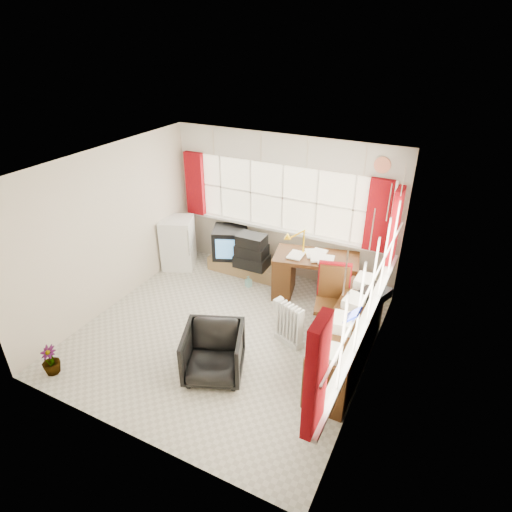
{
  "coord_description": "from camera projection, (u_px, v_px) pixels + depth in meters",
  "views": [
    {
      "loc": [
        2.63,
        -4.25,
        3.98
      ],
      "look_at": [
        0.22,
        0.55,
        1.08
      ],
      "focal_mm": 30.0,
      "sensor_mm": 36.0,
      "label": 1
    }
  ],
  "objects": [
    {
      "name": "mini_fridge",
      "position": [
        178.0,
        243.0,
        7.84
      ],
      "size": [
        0.73,
        0.73,
        0.94
      ],
      "color": "white",
      "rests_on": "ground"
    },
    {
      "name": "window_back",
      "position": [
        281.0,
        226.0,
        7.35
      ],
      "size": [
        3.7,
        0.12,
        3.6
      ],
      "color": "#F6E9C3",
      "rests_on": "room_walls"
    },
    {
      "name": "window_right",
      "position": [
        365.0,
        317.0,
        5.05
      ],
      "size": [
        0.12,
        3.7,
        3.6
      ],
      "color": "#F6E9C3",
      "rests_on": "room_walls"
    },
    {
      "name": "task_chair",
      "position": [
        332.0,
        299.0,
        6.02
      ],
      "size": [
        0.56,
        0.59,
        1.12
      ],
      "color": "black",
      "rests_on": "ground"
    },
    {
      "name": "credenza",
      "position": [
        348.0,
        339.0,
        5.56
      ],
      "size": [
        0.5,
        2.0,
        0.85
      ],
      "color": "#482910",
      "rests_on": "ground"
    },
    {
      "name": "tv_bench",
      "position": [
        247.0,
        266.0,
        7.78
      ],
      "size": [
        1.4,
        0.5,
        0.25
      ],
      "primitive_type": "cube",
      "color": "#9E764F",
      "rests_on": "ground"
    },
    {
      "name": "office_chair",
      "position": [
        214.0,
        353.0,
        5.39
      ],
      "size": [
        0.96,
        0.97,
        0.68
      ],
      "primitive_type": "imported",
      "rotation": [
        0.0,
        0.0,
        0.39
      ],
      "color": "black",
      "rests_on": "ground"
    },
    {
      "name": "desk_lamp",
      "position": [
        304.0,
        237.0,
        6.7
      ],
      "size": [
        0.17,
        0.15,
        0.44
      ],
      "color": "yellow",
      "rests_on": "desk"
    },
    {
      "name": "crt_tv",
      "position": [
        230.0,
        242.0,
        7.74
      ],
      "size": [
        0.76,
        0.73,
        0.54
      ],
      "color": "black",
      "rests_on": "tv_bench"
    },
    {
      "name": "radiator",
      "position": [
        290.0,
        327.0,
        5.98
      ],
      "size": [
        0.45,
        0.3,
        0.63
      ],
      "color": "white",
      "rests_on": "ground"
    },
    {
      "name": "spray_bottle_a",
      "position": [
        279.0,
        275.0,
        7.46
      ],
      "size": [
        0.14,
        0.14,
        0.28
      ],
      "primitive_type": "imported",
      "rotation": [
        0.0,
        0.0,
        0.29
      ],
      "color": "white",
      "rests_on": "ground"
    },
    {
      "name": "ground",
      "position": [
        226.0,
        334.0,
        6.27
      ],
      "size": [
        4.0,
        4.0,
        0.0
      ],
      "primitive_type": "plane",
      "color": "beige",
      "rests_on": "ground"
    },
    {
      "name": "room_walls",
      "position": [
        222.0,
        242.0,
        5.56
      ],
      "size": [
        4.0,
        4.0,
        4.0
      ],
      "color": "beige",
      "rests_on": "ground"
    },
    {
      "name": "desk",
      "position": [
        315.0,
        275.0,
        6.92
      ],
      "size": [
        1.44,
        0.93,
        0.8
      ],
      "color": "#482910",
      "rests_on": "ground"
    },
    {
      "name": "overhead_cabinets",
      "position": [
        323.0,
        176.0,
        5.58
      ],
      "size": [
        3.98,
        3.98,
        0.48
      ],
      "color": "beige",
      "rests_on": "room_walls"
    },
    {
      "name": "curtains",
      "position": [
        313.0,
        232.0,
        5.94
      ],
      "size": [
        3.83,
        3.83,
        1.15
      ],
      "color": "#990A08",
      "rests_on": "room_walls"
    },
    {
      "name": "file_tray",
      "position": [
        375.0,
        294.0,
        5.73
      ],
      "size": [
        0.42,
        0.47,
        0.13
      ],
      "primitive_type": "cube",
      "rotation": [
        0.0,
        0.0,
        -0.34
      ],
      "color": "black",
      "rests_on": "credenza"
    },
    {
      "name": "flower_vase",
      "position": [
        50.0,
        360.0,
        5.47
      ],
      "size": [
        0.24,
        0.24,
        0.41
      ],
      "primitive_type": "imported",
      "rotation": [
        0.0,
        0.0,
        0.04
      ],
      "color": "black",
      "rests_on": "ground"
    },
    {
      "name": "hifi_stack",
      "position": [
        252.0,
        252.0,
        7.39
      ],
      "size": [
        0.58,
        0.37,
        0.61
      ],
      "color": "black",
      "rests_on": "tv_bench"
    },
    {
      "name": "spray_bottle_b",
      "position": [
        248.0,
        281.0,
        7.36
      ],
      "size": [
        0.12,
        0.12,
        0.2
      ],
      "primitive_type": "imported",
      "rotation": [
        0.0,
        0.0,
        -0.43
      ],
      "color": "#7EBCB7",
      "rests_on": "ground"
    }
  ]
}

